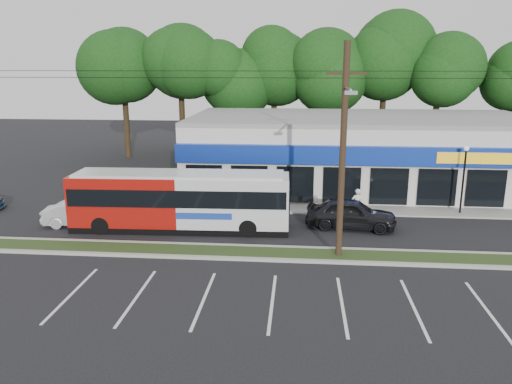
{
  "coord_description": "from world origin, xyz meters",
  "views": [
    {
      "loc": [
        1.03,
        -21.74,
        8.96
      ],
      "look_at": [
        -1.33,
        5.0,
        2.11
      ],
      "focal_mm": 35.0,
      "sensor_mm": 36.0,
      "label": 1
    }
  ],
  "objects_px": {
    "lamp_post": "(464,172)",
    "pedestrian_a": "(357,204)",
    "pedestrian_b": "(315,208)",
    "metrobus": "(180,199)",
    "utility_pole": "(339,146)",
    "car_dark": "(351,213)",
    "car_silver": "(82,213)"
  },
  "relations": [
    {
      "from": "utility_pole",
      "to": "lamp_post",
      "type": "bearing_deg",
      "value": 43.95
    },
    {
      "from": "utility_pole",
      "to": "lamp_post",
      "type": "xyz_separation_m",
      "value": [
        8.17,
        7.87,
        -2.74
      ]
    },
    {
      "from": "utility_pole",
      "to": "pedestrian_b",
      "type": "relative_size",
      "value": 33.36
    },
    {
      "from": "car_silver",
      "to": "pedestrian_b",
      "type": "xyz_separation_m",
      "value": [
        13.32,
        2.2,
        0.04
      ]
    },
    {
      "from": "utility_pole",
      "to": "car_silver",
      "type": "distance_m",
      "value": 15.38
    },
    {
      "from": "lamp_post",
      "to": "car_silver",
      "type": "distance_m",
      "value": 22.78
    },
    {
      "from": "utility_pole",
      "to": "car_dark",
      "type": "xyz_separation_m",
      "value": [
        1.17,
        4.57,
        -4.56
      ]
    },
    {
      "from": "metrobus",
      "to": "pedestrian_a",
      "type": "distance_m",
      "value": 10.4
    },
    {
      "from": "pedestrian_a",
      "to": "car_dark",
      "type": "bearing_deg",
      "value": 59.3
    },
    {
      "from": "lamp_post",
      "to": "pedestrian_a",
      "type": "distance_m",
      "value": 6.91
    },
    {
      "from": "utility_pole",
      "to": "pedestrian_b",
      "type": "distance_m",
      "value": 7.61
    },
    {
      "from": "pedestrian_b",
      "to": "pedestrian_a",
      "type": "bearing_deg",
      "value": -174.96
    },
    {
      "from": "lamp_post",
      "to": "pedestrian_a",
      "type": "relative_size",
      "value": 2.27
    },
    {
      "from": "metrobus",
      "to": "car_dark",
      "type": "height_order",
      "value": "metrobus"
    },
    {
      "from": "car_silver",
      "to": "pedestrian_a",
      "type": "bearing_deg",
      "value": -90.74
    },
    {
      "from": "utility_pole",
      "to": "lamp_post",
      "type": "distance_m",
      "value": 11.67
    },
    {
      "from": "car_silver",
      "to": "car_dark",
      "type": "bearing_deg",
      "value": -96.77
    },
    {
      "from": "car_dark",
      "to": "pedestrian_a",
      "type": "distance_m",
      "value": 1.79
    },
    {
      "from": "pedestrian_b",
      "to": "metrobus",
      "type": "bearing_deg",
      "value": 15.17
    },
    {
      "from": "car_dark",
      "to": "pedestrian_b",
      "type": "bearing_deg",
      "value": 63.33
    },
    {
      "from": "utility_pole",
      "to": "car_dark",
      "type": "relative_size",
      "value": 9.99
    },
    {
      "from": "utility_pole",
      "to": "metrobus",
      "type": "distance_m",
      "value": 9.79
    },
    {
      "from": "utility_pole",
      "to": "car_dark",
      "type": "bearing_deg",
      "value": 75.67
    },
    {
      "from": "lamp_post",
      "to": "pedestrian_b",
      "type": "bearing_deg",
      "value": -167.98
    },
    {
      "from": "car_silver",
      "to": "lamp_post",
      "type": "bearing_deg",
      "value": -89.37
    },
    {
      "from": "utility_pole",
      "to": "metrobus",
      "type": "xyz_separation_m",
      "value": [
        -8.33,
        3.57,
        -3.7
      ]
    },
    {
      "from": "lamp_post",
      "to": "pedestrian_b",
      "type": "relative_size",
      "value": 2.84
    },
    {
      "from": "utility_pole",
      "to": "pedestrian_a",
      "type": "distance_m",
      "value": 7.9
    },
    {
      "from": "utility_pole",
      "to": "car_silver",
      "type": "xyz_separation_m",
      "value": [
        -14.15,
        3.76,
        -4.71
      ]
    },
    {
      "from": "utility_pole",
      "to": "pedestrian_a",
      "type": "bearing_deg",
      "value": 75.09
    },
    {
      "from": "car_silver",
      "to": "pedestrian_b",
      "type": "relative_size",
      "value": 2.86
    },
    {
      "from": "pedestrian_a",
      "to": "car_silver",
      "type": "bearing_deg",
      "value": -5.18
    }
  ]
}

